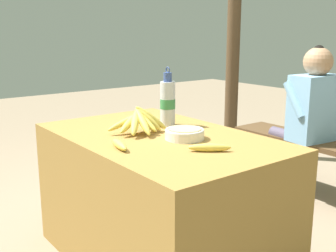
{
  "coord_description": "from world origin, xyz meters",
  "views": [
    {
      "loc": [
        1.63,
        -1.19,
        1.19
      ],
      "look_at": [
        0.0,
        0.05,
        0.72
      ],
      "focal_mm": 45.0,
      "sensor_mm": 36.0,
      "label": 1
    }
  ],
  "objects_px": {
    "water_bottle": "(168,102)",
    "support_post_near": "(234,30)",
    "serving_bowl": "(185,133)",
    "loose_banana_front": "(119,145)",
    "loose_banana_side": "(210,148)",
    "banana_bunch_ripe": "(140,120)",
    "wooden_bench": "(331,154)",
    "seated_vendor": "(309,111)"
  },
  "relations": [
    {
      "from": "loose_banana_front",
      "to": "loose_banana_side",
      "type": "height_order",
      "value": "same"
    },
    {
      "from": "support_post_near",
      "to": "water_bottle",
      "type": "bearing_deg",
      "value": -56.44
    },
    {
      "from": "loose_banana_front",
      "to": "loose_banana_side",
      "type": "relative_size",
      "value": 1.02
    },
    {
      "from": "banana_bunch_ripe",
      "to": "loose_banana_side",
      "type": "relative_size",
      "value": 1.85
    },
    {
      "from": "banana_bunch_ripe",
      "to": "water_bottle",
      "type": "distance_m",
      "value": 0.24
    },
    {
      "from": "water_bottle",
      "to": "loose_banana_front",
      "type": "relative_size",
      "value": 1.87
    },
    {
      "from": "wooden_bench",
      "to": "seated_vendor",
      "type": "distance_m",
      "value": 0.33
    },
    {
      "from": "water_bottle",
      "to": "banana_bunch_ripe",
      "type": "bearing_deg",
      "value": -74.03
    },
    {
      "from": "banana_bunch_ripe",
      "to": "loose_banana_front",
      "type": "height_order",
      "value": "banana_bunch_ripe"
    },
    {
      "from": "serving_bowl",
      "to": "loose_banana_side",
      "type": "bearing_deg",
      "value": -12.53
    },
    {
      "from": "loose_banana_side",
      "to": "seated_vendor",
      "type": "relative_size",
      "value": 0.15
    },
    {
      "from": "banana_bunch_ripe",
      "to": "water_bottle",
      "type": "height_order",
      "value": "water_bottle"
    },
    {
      "from": "serving_bowl",
      "to": "loose_banana_front",
      "type": "height_order",
      "value": "serving_bowl"
    },
    {
      "from": "serving_bowl",
      "to": "support_post_near",
      "type": "xyz_separation_m",
      "value": [
        -1.31,
        1.66,
        0.48
      ]
    },
    {
      "from": "loose_banana_side",
      "to": "serving_bowl",
      "type": "bearing_deg",
      "value": 167.47
    },
    {
      "from": "support_post_near",
      "to": "serving_bowl",
      "type": "bearing_deg",
      "value": -51.74
    },
    {
      "from": "wooden_bench",
      "to": "seated_vendor",
      "type": "xyz_separation_m",
      "value": [
        -0.18,
        -0.03,
        0.27
      ]
    },
    {
      "from": "serving_bowl",
      "to": "support_post_near",
      "type": "bearing_deg",
      "value": 128.26
    },
    {
      "from": "banana_bunch_ripe",
      "to": "seated_vendor",
      "type": "bearing_deg",
      "value": 88.8
    },
    {
      "from": "banana_bunch_ripe",
      "to": "wooden_bench",
      "type": "bearing_deg",
      "value": 81.53
    },
    {
      "from": "banana_bunch_ripe",
      "to": "loose_banana_side",
      "type": "xyz_separation_m",
      "value": [
        0.45,
        0.06,
        -0.05
      ]
    },
    {
      "from": "banana_bunch_ripe",
      "to": "loose_banana_front",
      "type": "bearing_deg",
      "value": -52.0
    },
    {
      "from": "banana_bunch_ripe",
      "to": "support_post_near",
      "type": "bearing_deg",
      "value": 121.65
    },
    {
      "from": "banana_bunch_ripe",
      "to": "serving_bowl",
      "type": "bearing_deg",
      "value": 25.72
    },
    {
      "from": "water_bottle",
      "to": "support_post_near",
      "type": "height_order",
      "value": "support_post_near"
    },
    {
      "from": "banana_bunch_ripe",
      "to": "serving_bowl",
      "type": "relative_size",
      "value": 1.64
    },
    {
      "from": "wooden_bench",
      "to": "loose_banana_front",
      "type": "bearing_deg",
      "value": -91.06
    },
    {
      "from": "loose_banana_side",
      "to": "wooden_bench",
      "type": "distance_m",
      "value": 1.41
    },
    {
      "from": "water_bottle",
      "to": "support_post_near",
      "type": "distance_m",
      "value": 1.9
    },
    {
      "from": "serving_bowl",
      "to": "support_post_near",
      "type": "height_order",
      "value": "support_post_near"
    },
    {
      "from": "serving_bowl",
      "to": "wooden_bench",
      "type": "xyz_separation_m",
      "value": [
        -0.01,
        1.3,
        -0.34
      ]
    },
    {
      "from": "water_bottle",
      "to": "support_post_near",
      "type": "xyz_separation_m",
      "value": [
        -1.03,
        1.55,
        0.38
      ]
    },
    {
      "from": "loose_banana_side",
      "to": "water_bottle",
      "type": "bearing_deg",
      "value": 162.18
    },
    {
      "from": "serving_bowl",
      "to": "loose_banana_front",
      "type": "xyz_separation_m",
      "value": [
        -0.04,
        -0.34,
        -0.01
      ]
    },
    {
      "from": "support_post_near",
      "to": "seated_vendor",
      "type": "bearing_deg",
      "value": -19.12
    },
    {
      "from": "water_bottle",
      "to": "support_post_near",
      "type": "relative_size",
      "value": 0.13
    },
    {
      "from": "water_bottle",
      "to": "loose_banana_side",
      "type": "distance_m",
      "value": 0.55
    },
    {
      "from": "serving_bowl",
      "to": "water_bottle",
      "type": "xyz_separation_m",
      "value": [
        -0.28,
        0.11,
        0.1
      ]
    },
    {
      "from": "wooden_bench",
      "to": "seated_vendor",
      "type": "bearing_deg",
      "value": -171.75
    },
    {
      "from": "serving_bowl",
      "to": "water_bottle",
      "type": "bearing_deg",
      "value": 158.11
    },
    {
      "from": "serving_bowl",
      "to": "banana_bunch_ripe",
      "type": "bearing_deg",
      "value": -154.28
    },
    {
      "from": "serving_bowl",
      "to": "seated_vendor",
      "type": "relative_size",
      "value": 0.17
    }
  ]
}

